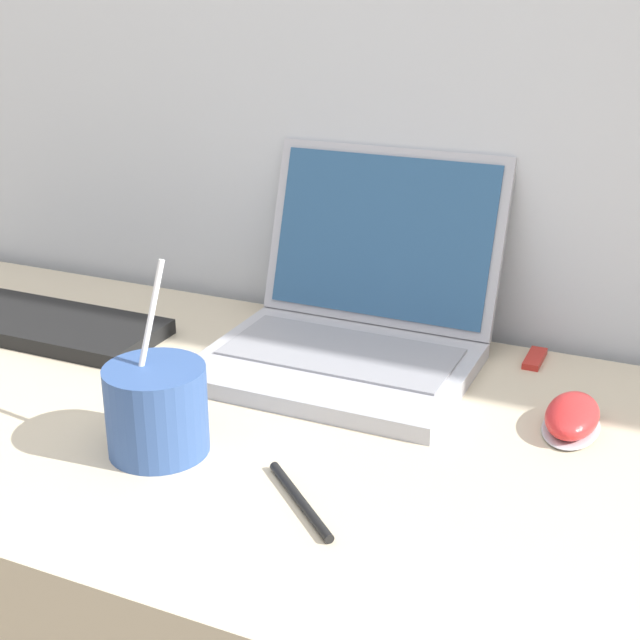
# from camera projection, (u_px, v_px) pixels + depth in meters

# --- Properties ---
(laptop) EXTENTS (0.32, 0.32, 0.24)m
(laptop) POSITION_uv_depth(u_px,v_px,m) (353.00, 317.00, 1.10)
(laptop) COLOR #ADADB2
(laptop) RESTS_ON desk
(drink_cup) EXTENTS (0.10, 0.10, 0.20)m
(drink_cup) POSITION_uv_depth(u_px,v_px,m) (157.00, 408.00, 0.88)
(drink_cup) COLOR #33518C
(drink_cup) RESTS_ON desk
(computer_mouse) EXTENTS (0.06, 0.10, 0.03)m
(computer_mouse) POSITION_uv_depth(u_px,v_px,m) (572.00, 417.00, 0.94)
(computer_mouse) COLOR #B2B2B7
(computer_mouse) RESTS_ON desk
(external_keyboard) EXTENTS (0.39, 0.13, 0.02)m
(external_keyboard) POSITION_uv_depth(u_px,v_px,m) (25.00, 321.00, 1.20)
(external_keyboard) COLOR black
(external_keyboard) RESTS_ON desk
(usb_stick) EXTENTS (0.02, 0.06, 0.01)m
(usb_stick) POSITION_uv_depth(u_px,v_px,m) (535.00, 359.00, 1.10)
(usb_stick) COLOR #B2261E
(usb_stick) RESTS_ON desk
(pen) EXTENTS (0.10, 0.09, 0.01)m
(pen) POSITION_uv_depth(u_px,v_px,m) (300.00, 500.00, 0.81)
(pen) COLOR black
(pen) RESTS_ON desk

